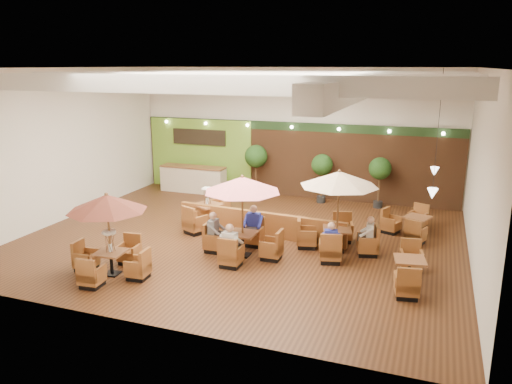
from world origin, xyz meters
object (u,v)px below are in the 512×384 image
at_px(booth_divider, 259,224).
at_px(diner_1, 253,222).
at_px(table_4, 409,271).
at_px(diner_4, 368,232).
at_px(table_5, 409,226).
at_px(diner_0, 231,241).
at_px(table_3, 207,212).
at_px(table_0, 108,219).
at_px(service_counter, 193,179).
at_px(table_2, 339,196).
at_px(diner_2, 215,228).
at_px(topiary_2, 380,170).
at_px(topiary_0, 256,158).
at_px(diner_3, 331,238).
at_px(table_1, 242,201).
at_px(topiary_1, 322,167).

bearing_deg(booth_divider, diner_1, -76.92).
xyz_separation_m(table_4, diner_4, (-1.30, 1.67, 0.41)).
height_order(table_5, diner_0, diner_0).
bearing_deg(diner_0, table_3, 130.82).
distance_m(table_3, table_4, 7.60).
bearing_deg(table_0, table_3, 78.72).
bearing_deg(service_counter, table_2, -34.40).
distance_m(table_2, diner_2, 3.87).
distance_m(booth_divider, diner_4, 3.73).
bearing_deg(table_5, topiary_2, 135.93).
distance_m(booth_divider, table_2, 3.10).
bearing_deg(table_5, topiary_0, 176.82).
bearing_deg(table_4, table_5, 83.32).
distance_m(table_0, topiary_2, 11.05).
height_order(table_2, table_5, table_2).
xyz_separation_m(diner_1, diner_3, (2.59, -0.53, -0.03)).
bearing_deg(table_2, diner_1, 174.63).
relative_size(table_2, diner_4, 3.43).
bearing_deg(diner_4, table_1, 104.47).
relative_size(service_counter, table_5, 1.24).
height_order(table_0, diner_3, table_0).
bearing_deg(topiary_1, booth_divider, -102.00).
bearing_deg(table_5, topiary_1, 162.29).
relative_size(table_3, topiary_2, 1.37).
xyz_separation_m(table_3, diner_3, (4.86, -1.94, 0.25)).
relative_size(booth_divider, table_4, 2.51).
bearing_deg(diner_2, topiary_1, 165.77).
distance_m(topiary_2, diner_0, 8.29).
height_order(table_2, topiary_0, table_2).
bearing_deg(topiary_2, table_1, -115.60).
distance_m(service_counter, table_1, 8.25).
xyz_separation_m(service_counter, diner_3, (7.55, -6.12, 0.17)).
bearing_deg(topiary_0, table_2, -49.39).
height_order(diner_2, diner_4, diner_2).
bearing_deg(table_0, diner_4, 26.74).
bearing_deg(topiary_0, diner_4, -44.08).
distance_m(table_2, topiary_1, 5.64).
relative_size(table_1, diner_3, 3.21).
distance_m(service_counter, table_0, 9.33).
bearing_deg(booth_divider, table_3, 172.67).
relative_size(diner_0, diner_3, 1.07).
distance_m(diner_1, diner_3, 2.64).
height_order(table_3, diner_4, table_3).
bearing_deg(diner_1, table_4, 160.60).
bearing_deg(service_counter, diner_2, -58.02).
height_order(diner_0, diner_1, diner_1).
bearing_deg(topiary_1, diner_4, -63.71).
distance_m(table_3, topiary_1, 5.48).
bearing_deg(service_counter, table_3, -57.16).
height_order(table_3, diner_3, table_3).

